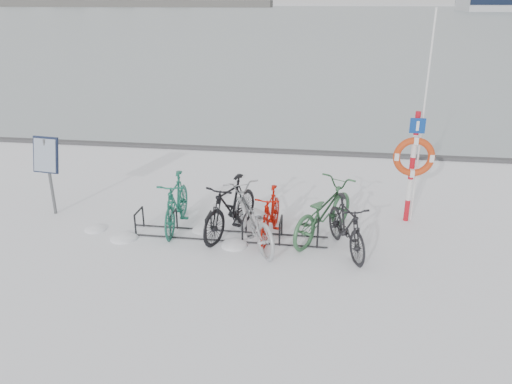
# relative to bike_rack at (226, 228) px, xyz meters

# --- Properties ---
(ground) EXTENTS (900.00, 900.00, 0.00)m
(ground) POSITION_rel_bike_rack_xyz_m (0.00, 0.00, -0.18)
(ground) COLOR white
(ground) RESTS_ON ground
(ice_sheet) EXTENTS (400.00, 298.00, 0.02)m
(ice_sheet) POSITION_rel_bike_rack_xyz_m (0.00, 155.00, -0.17)
(ice_sheet) COLOR #A1AFB6
(ice_sheet) RESTS_ON ground
(quay_edge) EXTENTS (400.00, 0.25, 0.10)m
(quay_edge) POSITION_rel_bike_rack_xyz_m (0.00, 5.90, -0.13)
(quay_edge) COLOR #3F3F42
(quay_edge) RESTS_ON ground
(bike_rack) EXTENTS (4.00, 0.48, 0.46)m
(bike_rack) POSITION_rel_bike_rack_xyz_m (0.00, 0.00, 0.00)
(bike_rack) COLOR black
(bike_rack) RESTS_ON ground
(info_board) EXTENTS (0.60, 0.29, 1.74)m
(info_board) POSITION_rel_bike_rack_xyz_m (-3.96, 0.55, 1.07)
(info_board) COLOR #595B5E
(info_board) RESTS_ON ground
(lifebuoy_station) EXTENTS (0.82, 0.23, 4.28)m
(lifebuoy_station) POSITION_rel_bike_rack_xyz_m (3.64, 1.27, 1.25)
(lifebuoy_station) COLOR #B60E1A
(lifebuoy_station) RESTS_ON ground
(shoreline) EXTENTS (180.00, 12.00, 9.50)m
(shoreline) POSITION_rel_bike_rack_xyz_m (-122.02, 260.00, 2.61)
(shoreline) COLOR #4A4A4A
(shoreline) RESTS_ON ground
(bike_0) EXTENTS (0.64, 1.92, 1.13)m
(bike_0) POSITION_rel_bike_rack_xyz_m (-1.11, 0.33, 0.39)
(bike_0) COLOR #185C49
(bike_0) RESTS_ON ground
(bike_1) EXTENTS (1.20, 2.04, 1.18)m
(bike_1) POSITION_rel_bike_rack_xyz_m (0.05, 0.20, 0.41)
(bike_1) COLOR black
(bike_1) RESTS_ON ground
(bike_2) EXTENTS (1.69, 2.18, 1.10)m
(bike_2) POSITION_rel_bike_rack_xyz_m (0.52, -0.15, 0.37)
(bike_2) COLOR #9C9FA4
(bike_2) RESTS_ON ground
(bike_3) EXTENTS (0.62, 1.69, 0.99)m
(bike_3) POSITION_rel_bike_rack_xyz_m (0.85, 0.21, 0.32)
(bike_3) COLOR #AD0F04
(bike_3) RESTS_ON ground
(bike_4) EXTENTS (1.69, 2.25, 1.13)m
(bike_4) POSITION_rel_bike_rack_xyz_m (1.88, 0.35, 0.38)
(bike_4) COLOR #32603C
(bike_4) RESTS_ON ground
(bike_5) EXTENTS (1.09, 1.83, 1.06)m
(bike_5) POSITION_rel_bike_rack_xyz_m (2.32, -0.22, 0.35)
(bike_5) COLOR black
(bike_5) RESTS_ON ground
(snow_drifts) EXTENTS (3.75, 1.27, 0.19)m
(snow_drifts) POSITION_rel_bike_rack_xyz_m (-1.09, -0.16, -0.18)
(snow_drifts) COLOR white
(snow_drifts) RESTS_ON ground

